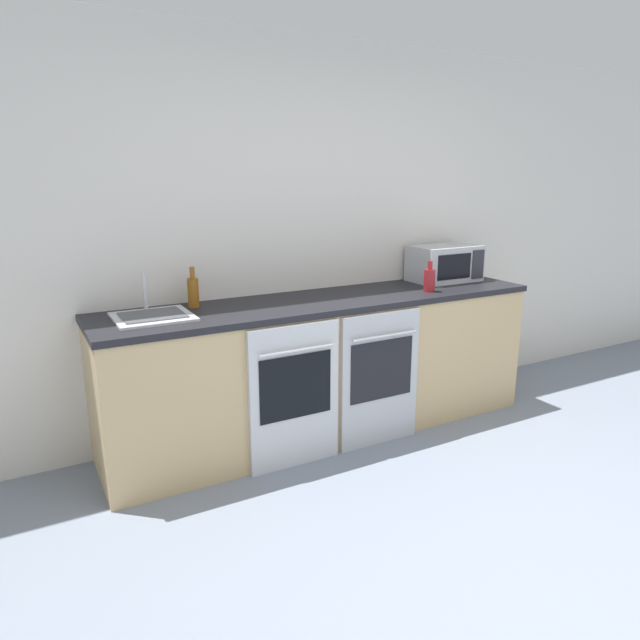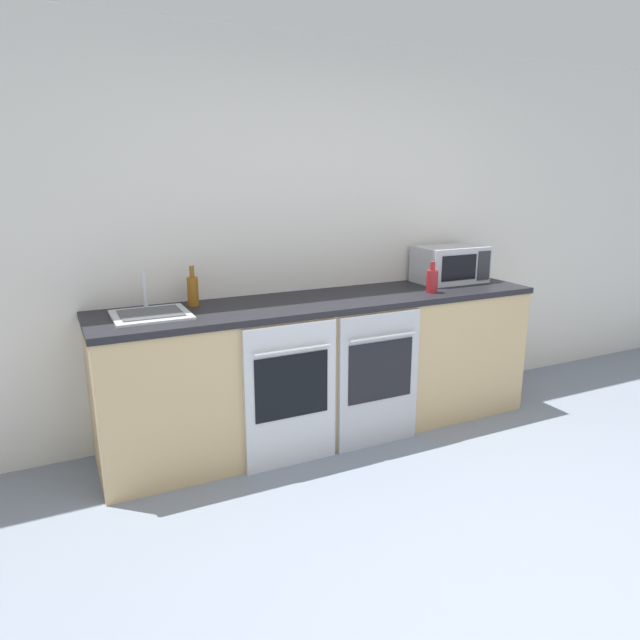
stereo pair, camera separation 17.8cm
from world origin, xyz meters
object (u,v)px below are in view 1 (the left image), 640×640
(bottle_red, at_px, (429,280))
(bottle_amber, at_px, (193,291))
(sink, at_px, (152,315))
(oven_right, at_px, (380,379))
(microwave, at_px, (444,263))
(oven_left, at_px, (295,396))

(bottle_red, distance_m, bottle_amber, 1.60)
(bottle_red, xyz_separation_m, sink, (-1.85, 0.17, -0.07))
(oven_right, xyz_separation_m, sink, (-1.33, 0.35, 0.50))
(bottle_red, xyz_separation_m, bottle_amber, (-1.57, 0.32, 0.01))
(bottle_amber, bearing_deg, bottle_red, -11.43)
(bottle_amber, bearing_deg, oven_right, -25.83)
(bottle_red, relative_size, bottle_amber, 0.86)
(oven_right, relative_size, microwave, 1.74)
(oven_left, xyz_separation_m, oven_right, (0.61, 0.00, 0.00))
(oven_left, distance_m, bottle_amber, 0.88)
(oven_left, bearing_deg, bottle_amber, 130.48)
(bottle_amber, distance_m, sink, 0.33)
(bottle_red, relative_size, sink, 0.50)
(oven_right, distance_m, sink, 1.46)
(oven_right, height_order, bottle_amber, bottle_amber)
(bottle_amber, bearing_deg, oven_left, -49.52)
(oven_left, relative_size, oven_right, 1.00)
(microwave, distance_m, sink, 2.22)
(oven_right, height_order, bottle_red, bottle_red)
(microwave, distance_m, bottle_red, 0.45)
(oven_left, distance_m, oven_right, 0.61)
(oven_right, relative_size, sink, 2.08)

